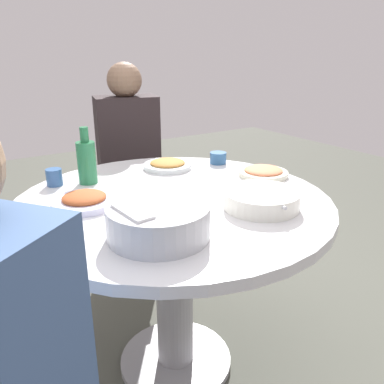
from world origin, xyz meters
The scene contains 13 objects.
ground centered at (0.00, 0.00, 0.00)m, with size 8.00×8.00×0.00m, color #4F5147.
round_dining_table centered at (0.00, 0.00, 0.60)m, with size 1.17×1.17×0.77m.
rice_bowl centered at (0.20, 0.25, 0.82)m, with size 0.30×0.30×0.11m.
soup_bowl centered at (-0.21, 0.25, 0.80)m, with size 0.26×0.29×0.06m.
dish_stirfry centered at (0.30, -0.11, 0.79)m, with size 0.23×0.23×0.05m.
dish_shrimp centered at (-0.47, -0.02, 0.79)m, with size 0.21×0.21×0.04m.
dish_tofu_braise centered at (-0.18, -0.34, 0.79)m, with size 0.22×0.22×0.04m.
green_bottle centered at (0.20, -0.34, 0.86)m, with size 0.08×0.08×0.23m.
tea_cup_near centered at (-0.42, -0.28, 0.80)m, with size 0.08×0.08×0.05m, color #2A588A.
tea_cup_far centered at (0.45, 0.05, 0.80)m, with size 0.06×0.06×0.06m, color #2B5998.
tea_cup_side centered at (0.33, -0.38, 0.81)m, with size 0.06×0.06×0.07m, color #345B92.
stool_for_diner_left centered at (-0.21, -0.87, 0.23)m, with size 0.36×0.36×0.47m, color brown.
diner_left centered at (-0.21, -0.87, 0.79)m, with size 0.39×0.41×0.76m.
Camera 1 is at (0.69, 1.18, 1.29)m, focal length 36.87 mm.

